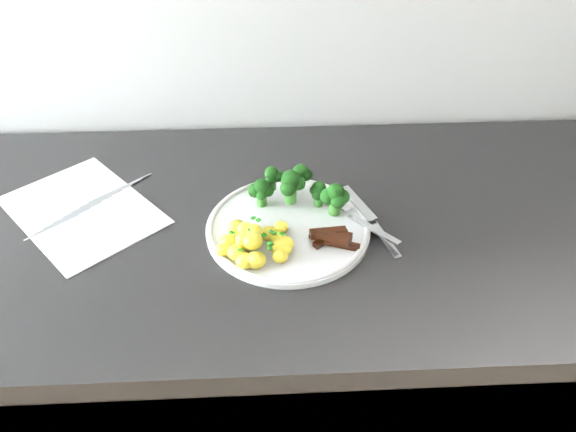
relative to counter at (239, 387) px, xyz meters
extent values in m
cube|color=black|center=(0.00, 0.01, 0.00)|extent=(2.47, 0.62, 0.93)
cube|color=white|center=(-0.24, 0.05, 0.46)|extent=(0.32, 0.33, 0.00)
cube|color=slate|center=(-0.19, 0.11, 0.47)|extent=(0.10, 0.09, 0.00)
cube|color=slate|center=(-0.20, 0.10, 0.47)|extent=(0.10, 0.08, 0.00)
cube|color=slate|center=(-0.21, 0.08, 0.47)|extent=(0.09, 0.08, 0.00)
cube|color=slate|center=(-0.23, 0.06, 0.47)|extent=(0.09, 0.08, 0.00)
cube|color=slate|center=(-0.24, 0.05, 0.47)|extent=(0.08, 0.07, 0.00)
cube|color=slate|center=(-0.25, 0.03, 0.47)|extent=(0.08, 0.07, 0.00)
cube|color=slate|center=(-0.27, 0.02, 0.47)|extent=(0.08, 0.07, 0.00)
cube|color=slate|center=(-0.28, 0.00, 0.47)|extent=(0.07, 0.07, 0.00)
cylinder|color=silver|center=(0.11, -0.02, 0.47)|extent=(0.27, 0.27, 0.01)
torus|color=silver|center=(0.11, -0.02, 0.47)|extent=(0.26, 0.26, 0.01)
cylinder|color=#316A21|center=(0.11, 0.03, 0.50)|extent=(0.02, 0.02, 0.03)
sphere|color=black|center=(0.13, 0.03, 0.52)|extent=(0.03, 0.03, 0.03)
sphere|color=black|center=(0.11, 0.04, 0.52)|extent=(0.02, 0.02, 0.02)
sphere|color=black|center=(0.11, 0.02, 0.52)|extent=(0.03, 0.03, 0.03)
sphere|color=black|center=(0.11, 0.03, 0.53)|extent=(0.03, 0.03, 0.03)
cylinder|color=#316A21|center=(0.16, 0.03, 0.48)|extent=(0.02, 0.02, 0.02)
sphere|color=black|center=(0.17, 0.03, 0.50)|extent=(0.02, 0.02, 0.02)
sphere|color=black|center=(0.15, 0.04, 0.50)|extent=(0.02, 0.02, 0.02)
sphere|color=black|center=(0.16, 0.02, 0.50)|extent=(0.02, 0.02, 0.02)
sphere|color=black|center=(0.16, 0.03, 0.51)|extent=(0.02, 0.02, 0.02)
cylinder|color=#316A21|center=(0.07, 0.04, 0.49)|extent=(0.02, 0.02, 0.02)
sphere|color=black|center=(0.08, 0.04, 0.50)|extent=(0.02, 0.02, 0.02)
sphere|color=black|center=(0.07, 0.05, 0.50)|extent=(0.02, 0.02, 0.02)
sphere|color=black|center=(0.06, 0.04, 0.50)|extent=(0.02, 0.02, 0.02)
sphere|color=black|center=(0.07, 0.03, 0.50)|extent=(0.02, 0.02, 0.02)
sphere|color=black|center=(0.07, 0.04, 0.51)|extent=(0.03, 0.03, 0.03)
cylinder|color=#316A21|center=(0.13, 0.07, 0.49)|extent=(0.02, 0.02, 0.02)
sphere|color=black|center=(0.14, 0.07, 0.51)|extent=(0.02, 0.02, 0.02)
sphere|color=black|center=(0.13, 0.08, 0.51)|extent=(0.02, 0.02, 0.02)
sphere|color=black|center=(0.13, 0.06, 0.51)|extent=(0.02, 0.02, 0.02)
sphere|color=black|center=(0.13, 0.07, 0.52)|extent=(0.02, 0.02, 0.02)
cylinder|color=#316A21|center=(0.08, 0.07, 0.49)|extent=(0.01, 0.01, 0.02)
sphere|color=black|center=(0.09, 0.07, 0.51)|extent=(0.02, 0.02, 0.02)
sphere|color=black|center=(0.08, 0.08, 0.51)|extent=(0.02, 0.02, 0.02)
sphere|color=black|center=(0.08, 0.06, 0.51)|extent=(0.02, 0.02, 0.02)
sphere|color=black|center=(0.08, 0.07, 0.52)|extent=(0.02, 0.02, 0.02)
cylinder|color=#316A21|center=(0.19, 0.01, 0.49)|extent=(0.02, 0.02, 0.03)
sphere|color=black|center=(0.20, 0.01, 0.51)|extent=(0.02, 0.02, 0.02)
sphere|color=black|center=(0.19, 0.02, 0.51)|extent=(0.02, 0.02, 0.02)
sphere|color=black|center=(0.17, 0.01, 0.51)|extent=(0.03, 0.03, 0.03)
sphere|color=black|center=(0.19, 0.00, 0.51)|extent=(0.02, 0.02, 0.02)
sphere|color=black|center=(0.19, 0.01, 0.52)|extent=(0.03, 0.03, 0.03)
ellipsoid|color=#FFED4B|center=(0.05, -0.07, 0.48)|extent=(0.03, 0.02, 0.02)
ellipsoid|color=#FFED4B|center=(0.00, -0.09, 0.48)|extent=(0.02, 0.02, 0.02)
ellipsoid|color=#FFED4B|center=(0.05, -0.07, 0.49)|extent=(0.03, 0.03, 0.03)
ellipsoid|color=#FFED4B|center=(0.03, -0.09, 0.48)|extent=(0.03, 0.03, 0.02)
ellipsoid|color=#FFED4B|center=(0.05, -0.06, 0.48)|extent=(0.02, 0.02, 0.02)
ellipsoid|color=#FFED4B|center=(0.05, -0.06, 0.48)|extent=(0.03, 0.02, 0.03)
ellipsoid|color=#FFED4B|center=(0.09, -0.06, 0.48)|extent=(0.02, 0.02, 0.02)
ellipsoid|color=#FFED4B|center=(0.03, -0.03, 0.48)|extent=(0.02, 0.02, 0.02)
ellipsoid|color=#FFED4B|center=(0.09, -0.08, 0.48)|extent=(0.03, 0.02, 0.02)
ellipsoid|color=#FFED4B|center=(0.02, -0.03, 0.48)|extent=(0.03, 0.02, 0.02)
ellipsoid|color=#FFED4B|center=(0.10, -0.08, 0.49)|extent=(0.03, 0.03, 0.03)
ellipsoid|color=#FFED4B|center=(0.09, -0.10, 0.48)|extent=(0.02, 0.02, 0.02)
ellipsoid|color=#FFED4B|center=(0.06, -0.11, 0.49)|extent=(0.03, 0.03, 0.03)
ellipsoid|color=#FFED4B|center=(0.08, -0.05, 0.48)|extent=(0.03, 0.03, 0.02)
ellipsoid|color=#FFED4B|center=(0.01, -0.07, 0.48)|extent=(0.03, 0.03, 0.02)
ellipsoid|color=#FFED4B|center=(0.04, -0.06, 0.50)|extent=(0.03, 0.03, 0.02)
ellipsoid|color=#FFED4B|center=(0.10, -0.04, 0.48)|extent=(0.02, 0.02, 0.02)
ellipsoid|color=#FFED4B|center=(0.04, -0.08, 0.50)|extent=(0.03, 0.02, 0.02)
ellipsoid|color=#FFED4B|center=(0.04, -0.11, 0.48)|extent=(0.03, 0.03, 0.02)
ellipsoid|color=#FFED4B|center=(0.05, -0.07, 0.50)|extent=(0.03, 0.03, 0.03)
ellipsoid|color=#FFED4B|center=(0.05, -0.09, 0.50)|extent=(0.03, 0.03, 0.03)
ellipsoid|color=#FFED4B|center=(0.10, -0.09, 0.48)|extent=(0.03, 0.02, 0.02)
cube|color=#186712|center=(0.08, -0.10, 0.51)|extent=(0.01, 0.01, 0.00)
cube|color=#186712|center=(0.03, -0.11, 0.50)|extent=(0.01, 0.01, 0.00)
cube|color=#186712|center=(0.06, -0.04, 0.50)|extent=(0.01, 0.01, 0.00)
cube|color=#186712|center=(0.08, -0.10, 0.50)|extent=(0.01, 0.01, 0.00)
cube|color=#186712|center=(0.05, -0.06, 0.51)|extent=(0.01, 0.01, 0.00)
cube|color=#186712|center=(0.06, -0.07, 0.50)|extent=(0.01, 0.01, 0.00)
cube|color=#186712|center=(0.05, -0.07, 0.51)|extent=(0.01, 0.01, 0.00)
cube|color=#186712|center=(0.07, -0.08, 0.50)|extent=(0.01, 0.01, 0.00)
cube|color=#186712|center=(0.08, -0.07, 0.50)|extent=(0.01, 0.01, 0.00)
cube|color=#186712|center=(0.05, -0.03, 0.50)|extent=(0.01, 0.01, 0.00)
cube|color=#186712|center=(0.10, -0.08, 0.51)|extent=(0.01, 0.01, 0.00)
cube|color=#186712|center=(0.08, -0.10, 0.50)|extent=(0.01, 0.01, 0.00)
cube|color=#186712|center=(0.02, -0.07, 0.51)|extent=(0.01, 0.01, 0.00)
cube|color=#186712|center=(0.08, -0.07, 0.50)|extent=(0.01, 0.01, 0.00)
cube|color=black|center=(0.18, -0.06, 0.48)|extent=(0.06, 0.03, 0.01)
cube|color=black|center=(0.17, -0.06, 0.48)|extent=(0.05, 0.04, 0.01)
cube|color=black|center=(0.17, -0.06, 0.48)|extent=(0.06, 0.03, 0.01)
cube|color=black|center=(0.17, -0.05, 0.48)|extent=(0.06, 0.02, 0.01)
cube|color=black|center=(0.19, -0.08, 0.48)|extent=(0.06, 0.03, 0.01)
cube|color=black|center=(0.18, -0.06, 0.49)|extent=(0.05, 0.03, 0.01)
cube|color=black|center=(0.17, -0.06, 0.49)|extent=(0.06, 0.02, 0.01)
cube|color=black|center=(0.17, -0.07, 0.49)|extent=(0.05, 0.03, 0.01)
cube|color=black|center=(0.17, -0.06, 0.49)|extent=(0.06, 0.02, 0.01)
cube|color=silver|center=(0.24, -0.04, 0.48)|extent=(0.07, 0.09, 0.01)
cube|color=silver|center=(0.20, 0.01, 0.48)|extent=(0.03, 0.03, 0.01)
cylinder|color=silver|center=(0.19, 0.03, 0.49)|extent=(0.02, 0.03, 0.00)
cylinder|color=silver|center=(0.19, 0.03, 0.49)|extent=(0.02, 0.03, 0.00)
cylinder|color=silver|center=(0.19, 0.03, 0.49)|extent=(0.02, 0.03, 0.00)
cylinder|color=silver|center=(0.18, 0.03, 0.49)|extent=(0.02, 0.03, 0.00)
cube|color=silver|center=(0.23, 0.03, 0.48)|extent=(0.05, 0.11, 0.01)
cube|color=silver|center=(0.26, -0.06, 0.47)|extent=(0.04, 0.09, 0.02)
camera|label=1|loc=(0.07, -0.71, 1.05)|focal=34.63mm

